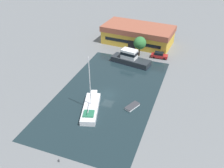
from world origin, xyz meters
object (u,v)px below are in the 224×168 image
(parked_car, at_px, (159,55))
(quay_tree_near_building, at_px, (140,43))
(small_dinghy, at_px, (132,106))
(motor_cruiser, at_px, (130,59))
(sailboat_moored, at_px, (91,108))
(warehouse_building, at_px, (138,35))

(parked_car, bearing_deg, quay_tree_near_building, -86.00)
(parked_car, height_order, small_dinghy, parked_car)
(quay_tree_near_building, distance_m, motor_cruiser, 5.89)
(quay_tree_near_building, xyz_separation_m, sailboat_moored, (-2.68, -27.39, -3.24))
(motor_cruiser, relative_size, small_dinghy, 2.99)
(warehouse_building, distance_m, small_dinghy, 33.16)
(motor_cruiser, bearing_deg, small_dinghy, -152.07)
(quay_tree_near_building, height_order, parked_car, quay_tree_near_building)
(quay_tree_near_building, xyz_separation_m, motor_cruiser, (-1.14, -5.19, -2.54))
(sailboat_moored, distance_m, motor_cruiser, 22.27)
(sailboat_moored, distance_m, small_dinghy, 8.50)
(warehouse_building, distance_m, quay_tree_near_building, 9.09)
(quay_tree_near_building, height_order, small_dinghy, quay_tree_near_building)
(quay_tree_near_building, relative_size, small_dinghy, 1.54)
(quay_tree_near_building, bearing_deg, parked_car, 6.25)
(parked_car, relative_size, small_dinghy, 1.25)
(parked_car, relative_size, motor_cruiser, 0.42)
(sailboat_moored, relative_size, small_dinghy, 3.17)
(warehouse_building, bearing_deg, quay_tree_near_building, -67.33)
(parked_car, xyz_separation_m, small_dinghy, (-0.72, -24.19, -0.60))
(quay_tree_near_building, relative_size, motor_cruiser, 0.51)
(sailboat_moored, bearing_deg, warehouse_building, 73.90)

